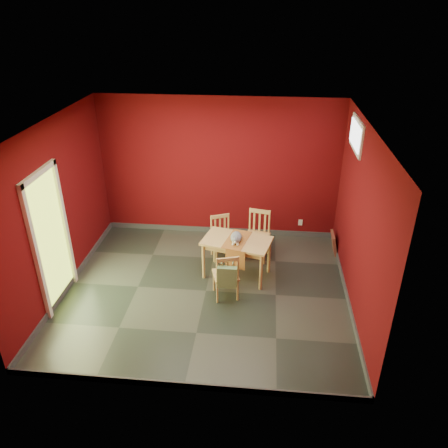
# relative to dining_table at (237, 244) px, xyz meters

# --- Properties ---
(ground) EXTENTS (4.50, 4.50, 0.00)m
(ground) POSITION_rel_dining_table_xyz_m (-0.46, -0.51, -0.60)
(ground) COLOR #2D342D
(ground) RESTS_ON ground
(room_shell) EXTENTS (4.50, 4.50, 4.50)m
(room_shell) POSITION_rel_dining_table_xyz_m (-0.46, -0.51, -0.55)
(room_shell) COLOR #58090C
(room_shell) RESTS_ON ground
(doorway) EXTENTS (0.06, 1.01, 2.13)m
(doorway) POSITION_rel_dining_table_xyz_m (-2.69, -0.91, 0.53)
(doorway) COLOR #B7D838
(doorway) RESTS_ON ground
(window) EXTENTS (0.05, 0.90, 0.50)m
(window) POSITION_rel_dining_table_xyz_m (1.77, 0.49, 1.75)
(window) COLOR white
(window) RESTS_ON room_shell
(outlet_plate) EXTENTS (0.08, 0.02, 0.12)m
(outlet_plate) POSITION_rel_dining_table_xyz_m (1.14, 1.48, -0.30)
(outlet_plate) COLOR silver
(outlet_plate) RESTS_ON room_shell
(dining_table) EXTENTS (1.22, 0.88, 0.68)m
(dining_table) POSITION_rel_dining_table_xyz_m (0.00, 0.00, 0.00)
(dining_table) COLOR tan
(dining_table) RESTS_ON ground
(table_runner) EXTENTS (0.47, 0.74, 0.34)m
(table_runner) POSITION_rel_dining_table_xyz_m (0.00, -0.11, 0.03)
(table_runner) COLOR #9C5D28
(table_runner) RESTS_ON dining_table
(chair_far_left) EXTENTS (0.49, 0.49, 0.80)m
(chair_far_left) POSITION_rel_dining_table_xyz_m (-0.31, 0.56, -0.19)
(chair_far_left) COLOR tan
(chair_far_left) RESTS_ON ground
(chair_far_right) EXTENTS (0.49, 0.49, 0.89)m
(chair_far_right) POSITION_rel_dining_table_xyz_m (0.33, 0.63, -0.14)
(chair_far_right) COLOR tan
(chair_far_right) RESTS_ON ground
(chair_near) EXTENTS (0.46, 0.46, 0.80)m
(chair_near) POSITION_rel_dining_table_xyz_m (-0.12, -0.63, -0.19)
(chair_near) COLOR tan
(chair_near) RESTS_ON ground
(tote_bag) EXTENTS (0.29, 0.18, 0.42)m
(tote_bag) POSITION_rel_dining_table_xyz_m (-0.08, -0.82, -0.09)
(tote_bag) COLOR #658957
(tote_bag) RESTS_ON chair_near
(cat) EXTENTS (0.26, 0.41, 0.19)m
(cat) POSITION_rel_dining_table_xyz_m (-0.01, -0.03, 0.18)
(cat) COLOR slate
(cat) RESTS_ON table_runner
(picture_frame) EXTENTS (0.13, 0.38, 0.38)m
(picture_frame) POSITION_rel_dining_table_xyz_m (1.73, 0.92, -0.41)
(picture_frame) COLOR brown
(picture_frame) RESTS_ON ground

